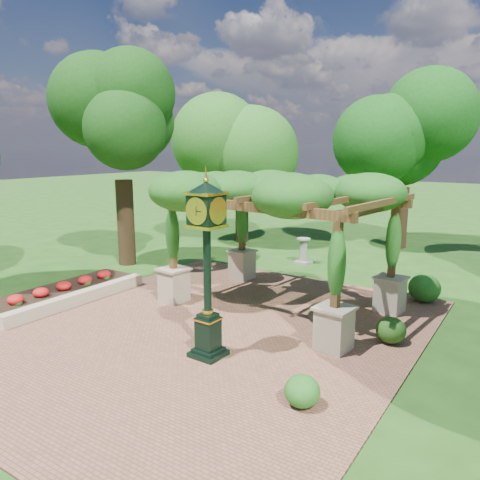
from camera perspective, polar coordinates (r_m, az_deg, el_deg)
The scene contains 13 objects.
ground at distance 11.82m, azimuth -6.85°, elevation -12.54°, with size 120.00×120.00×0.00m, color #1E4714.
brick_plaza at distance 12.53m, azimuth -3.85°, elevation -10.97°, with size 10.00×12.00×0.04m, color brown.
border_wall at distance 15.25m, azimuth -19.05°, elevation -6.75°, with size 0.35×5.00×0.40m, color #C6B793.
flower_bed at distance 15.95m, azimuth -21.04°, elevation -6.17°, with size 1.50×5.00×0.36m, color red.
pedestal_clock at distance 10.32m, azimuth -4.06°, elevation -1.71°, with size 0.84×0.84×4.08m.
pergola at distance 13.57m, azimuth 4.86°, elevation 5.16°, with size 6.83×4.71×4.05m.
sundial at distance 19.51m, azimuth 7.74°, elevation -1.51°, with size 0.67×0.67×1.07m.
shrub_front at distance 9.12m, azimuth 7.59°, elevation -17.79°, with size 0.67×0.67×0.60m, color #215F1B.
shrub_mid at distance 12.19m, azimuth 17.93°, elevation -10.41°, with size 0.72×0.72×0.65m, color #214814.
shrub_back at distance 15.61m, azimuth 21.57°, elevation -5.46°, with size 0.97×0.97×0.87m, color #215819.
tree_west_near at distance 19.40m, azimuth -14.38°, elevation 14.94°, with size 3.80×3.80×8.94m.
tree_west_far at distance 23.49m, azimuth 0.25°, elevation 13.22°, with size 4.17×4.17×8.09m.
tree_north at distance 23.40m, azimuth 19.48°, elevation 11.50°, with size 3.94×3.94×7.46m.
Camera 1 is at (7.06, -8.20, 4.76)m, focal length 35.00 mm.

